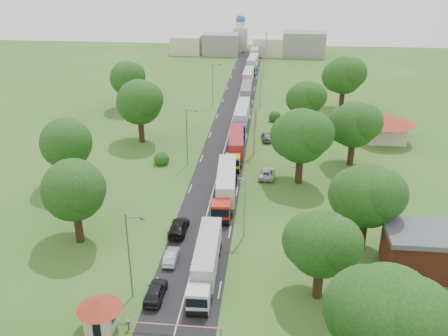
# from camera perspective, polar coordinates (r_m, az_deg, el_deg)

# --- Properties ---
(ground) EXTENTS (260.00, 260.00, 0.00)m
(ground) POSITION_cam_1_polar(r_m,az_deg,el_deg) (71.00, -1.80, -4.69)
(ground) COLOR #29551C
(ground) RESTS_ON ground
(road) EXTENTS (8.00, 200.00, 0.04)m
(road) POSITION_cam_1_polar(r_m,az_deg,el_deg) (88.93, -0.13, 1.48)
(road) COLOR black
(road) RESTS_ON ground
(boom_barrier) EXTENTS (9.22, 0.35, 1.18)m
(boom_barrier) POSITION_cam_1_polar(r_m,az_deg,el_deg) (50.46, -7.29, -17.36)
(boom_barrier) COLOR slate
(boom_barrier) RESTS_ON ground
(guard_booth) EXTENTS (4.40, 4.40, 3.45)m
(guard_booth) POSITION_cam_1_polar(r_m,az_deg,el_deg) (51.12, -14.01, -15.49)
(guard_booth) COLOR beige
(guard_booth) RESTS_ON ground
(info_sign) EXTENTS (0.12, 3.10, 4.10)m
(info_sign) POSITION_cam_1_polar(r_m,az_deg,el_deg) (101.62, 3.69, 6.16)
(info_sign) COLOR slate
(info_sign) RESTS_ON ground
(pole_1) EXTENTS (1.60, 0.24, 9.00)m
(pole_1) POSITION_cam_1_polar(r_m,az_deg,el_deg) (62.17, 2.34, -4.23)
(pole_1) COLOR gray
(pole_1) RESTS_ON ground
(pole_2) EXTENTS (1.60, 0.24, 9.00)m
(pole_2) POSITION_cam_1_polar(r_m,az_deg,el_deg) (87.82, 3.52, 4.41)
(pole_2) COLOR gray
(pole_2) RESTS_ON ground
(pole_3) EXTENTS (1.60, 0.24, 9.00)m
(pole_3) POSITION_cam_1_polar(r_m,az_deg,el_deg) (114.57, 4.16, 9.08)
(pole_3) COLOR gray
(pole_3) RESTS_ON ground
(pole_4) EXTENTS (1.60, 0.24, 9.00)m
(pole_4) POSITION_cam_1_polar(r_m,az_deg,el_deg) (141.81, 4.57, 11.98)
(pole_4) COLOR gray
(pole_4) RESTS_ON ground
(pole_5) EXTENTS (1.60, 0.24, 9.00)m
(pole_5) POSITION_cam_1_polar(r_m,az_deg,el_deg) (169.29, 4.85, 13.93)
(pole_5) COLOR gray
(pole_5) RESTS_ON ground
(lamp_0) EXTENTS (2.03, 0.22, 10.00)m
(lamp_0) POSITION_cam_1_polar(r_m,az_deg,el_deg) (52.40, -10.68, -9.46)
(lamp_0) COLOR slate
(lamp_0) RESTS_ON ground
(lamp_1) EXTENTS (2.03, 0.22, 10.00)m
(lamp_1) POSITION_cam_1_polar(r_m,az_deg,el_deg) (83.00, -4.17, 3.84)
(lamp_1) COLOR slate
(lamp_1) RESTS_ON ground
(lamp_2) EXTENTS (2.03, 0.22, 10.00)m
(lamp_2) POSITION_cam_1_polar(r_m,az_deg,el_deg) (116.11, -1.24, 9.78)
(lamp_2) COLOR slate
(lamp_2) RESTS_ON ground
(tree_1) EXTENTS (9.60, 9.60, 12.05)m
(tree_1) POSITION_cam_1_polar(r_m,az_deg,el_deg) (42.35, 18.07, -15.69)
(tree_1) COLOR #382616
(tree_1) RESTS_ON ground
(tree_2) EXTENTS (8.00, 8.00, 10.10)m
(tree_2) POSITION_cam_1_polar(r_m,az_deg,el_deg) (52.03, 11.07, -8.39)
(tree_2) COLOR #382616
(tree_2) RESTS_ON ground
(tree_3) EXTENTS (8.80, 8.80, 11.07)m
(tree_3) POSITION_cam_1_polar(r_m,az_deg,el_deg) (61.26, 16.00, -3.00)
(tree_3) COLOR #382616
(tree_3) RESTS_ON ground
(tree_4) EXTENTS (9.60, 9.60, 12.05)m
(tree_4) POSITION_cam_1_polar(r_m,az_deg,el_deg) (76.63, 8.82, 3.70)
(tree_4) COLOR #382616
(tree_4) RESTS_ON ground
(tree_5) EXTENTS (8.80, 8.80, 11.07)m
(tree_5) POSITION_cam_1_polar(r_m,az_deg,el_deg) (85.32, 14.64, 4.87)
(tree_5) COLOR #382616
(tree_5) RESTS_ON ground
(tree_6) EXTENTS (8.00, 8.00, 10.10)m
(tree_6) POSITION_cam_1_polar(r_m,az_deg,el_deg) (100.87, 9.36, 7.88)
(tree_6) COLOR #382616
(tree_6) RESTS_ON ground
(tree_7) EXTENTS (9.60, 9.60, 12.05)m
(tree_7) POSITION_cam_1_polar(r_m,az_deg,el_deg) (115.94, 13.55, 10.28)
(tree_7) COLOR #382616
(tree_7) RESTS_ON ground
(tree_10) EXTENTS (8.80, 8.80, 11.07)m
(tree_10) POSITION_cam_1_polar(r_m,az_deg,el_deg) (62.96, -16.78, -2.34)
(tree_10) COLOR #382616
(tree_10) RESTS_ON ground
(tree_11) EXTENTS (8.80, 8.80, 11.07)m
(tree_11) POSITION_cam_1_polar(r_m,az_deg,el_deg) (78.25, -17.58, 2.78)
(tree_11) COLOR #382616
(tree_11) RESTS_ON ground
(tree_12) EXTENTS (9.60, 9.60, 12.05)m
(tree_12) POSITION_cam_1_polar(r_m,az_deg,el_deg) (94.00, -9.64, 7.47)
(tree_12) COLOR #382616
(tree_12) RESTS_ON ground
(tree_13) EXTENTS (8.80, 8.80, 11.07)m
(tree_13) POSITION_cam_1_polar(r_m,az_deg,el_deg) (114.88, -10.98, 10.06)
(tree_13) COLOR #382616
(tree_13) RESTS_ON ground
(house_brick) EXTENTS (8.60, 6.60, 5.20)m
(house_brick) POSITION_cam_1_polar(r_m,az_deg,el_deg) (61.35, 21.70, -8.74)
(house_brick) COLOR maroon
(house_brick) RESTS_ON ground
(house_cream) EXTENTS (10.08, 10.08, 5.80)m
(house_cream) POSITION_cam_1_polar(r_m,az_deg,el_deg) (98.97, 18.11, 4.89)
(house_cream) COLOR beige
(house_cream) RESTS_ON ground
(distant_town) EXTENTS (52.00, 8.00, 8.00)m
(distant_town) POSITION_cam_1_polar(r_m,az_deg,el_deg) (174.58, 3.25, 13.89)
(distant_town) COLOR gray
(distant_town) RESTS_ON ground
(church) EXTENTS (5.00, 5.00, 12.30)m
(church) POSITION_cam_1_polar(r_m,az_deg,el_deg) (182.40, 1.87, 14.96)
(church) COLOR beige
(church) RESTS_ON ground
(truck_0) EXTENTS (2.67, 13.90, 3.85)m
(truck_0) POSITION_cam_1_polar(r_m,az_deg,el_deg) (56.58, -2.06, -10.50)
(truck_0) COLOR silver
(truck_0) RESTS_ON ground
(truck_1) EXTENTS (3.40, 15.21, 4.20)m
(truck_1) POSITION_cam_1_polar(r_m,az_deg,el_deg) (72.49, 0.19, -2.06)
(truck_1) COLOR red
(truck_1) RESTS_ON ground
(truck_2) EXTENTS (3.23, 14.39, 3.97)m
(truck_2) POSITION_cam_1_polar(r_m,az_deg,el_deg) (87.53, 1.37, 2.58)
(truck_2) COLOR gold
(truck_2) RESTS_ON ground
(truck_3) EXTENTS (2.60, 14.39, 3.99)m
(truck_3) POSITION_cam_1_polar(r_m,az_deg,el_deg) (102.48, 2.03, 5.82)
(truck_3) COLOR #184E94
(truck_3) RESTS_ON ground
(truck_4) EXTENTS (2.42, 13.72, 3.80)m
(truck_4) POSITION_cam_1_polar(r_m,az_deg,el_deg) (120.25, 2.53, 8.53)
(truck_4) COLOR silver
(truck_4) RESTS_ON ground
(truck_5) EXTENTS (2.53, 13.78, 3.82)m
(truck_5) POSITION_cam_1_polar(r_m,az_deg,el_deg) (135.29, 2.76, 10.28)
(truck_5) COLOR maroon
(truck_5) RESTS_ON ground
(truck_6) EXTENTS (3.05, 14.46, 4.00)m
(truck_6) POSITION_cam_1_polar(r_m,az_deg,el_deg) (151.49, 3.28, 11.80)
(truck_6) COLOR #2B7335
(truck_6) RESTS_ON ground
(truck_7) EXTENTS (3.12, 14.04, 3.88)m
(truck_7) POSITION_cam_1_polar(r_m,az_deg,el_deg) (167.76, 3.58, 12.97)
(truck_7) COLOR #BABABA
(truck_7) RESTS_ON ground
(car_lane_front) EXTENTS (1.97, 4.76, 1.61)m
(car_lane_front) POSITION_cam_1_polar(r_m,az_deg,el_deg) (54.58, -7.85, -13.83)
(car_lane_front) COLOR black
(car_lane_front) RESTS_ON ground
(car_lane_mid) EXTENTS (1.44, 4.09, 1.35)m
(car_lane_mid) POSITION_cam_1_polar(r_m,az_deg,el_deg) (59.96, -6.02, -10.00)
(car_lane_mid) COLOR #ADB2B6
(car_lane_mid) RESTS_ON ground
(car_lane_rear) EXTENTS (2.25, 5.43, 1.57)m
(car_lane_rear) POSITION_cam_1_polar(r_m,az_deg,el_deg) (65.32, -5.21, -6.75)
(car_lane_rear) COLOR black
(car_lane_rear) RESTS_ON ground
(car_verge_near) EXTENTS (2.66, 5.23, 1.42)m
(car_verge_near) POSITION_cam_1_polar(r_m,az_deg,el_deg) (80.44, 4.92, -0.60)
(car_verge_near) COLOR silver
(car_verge_near) RESTS_ON ground
(car_verge_far) EXTENTS (2.30, 4.69, 1.54)m
(car_verge_far) POSITION_cam_1_polar(r_m,az_deg,el_deg) (95.86, 4.89, 3.59)
(car_verge_far) COLOR #53555A
(car_verge_far) RESTS_ON ground
(pedestrian_booth) EXTENTS (1.09, 1.06, 1.77)m
(pedestrian_booth) POSITION_cam_1_polar(r_m,az_deg,el_deg) (52.46, -12.74, -15.97)
(pedestrian_booth) COLOR gray
(pedestrian_booth) RESTS_ON ground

